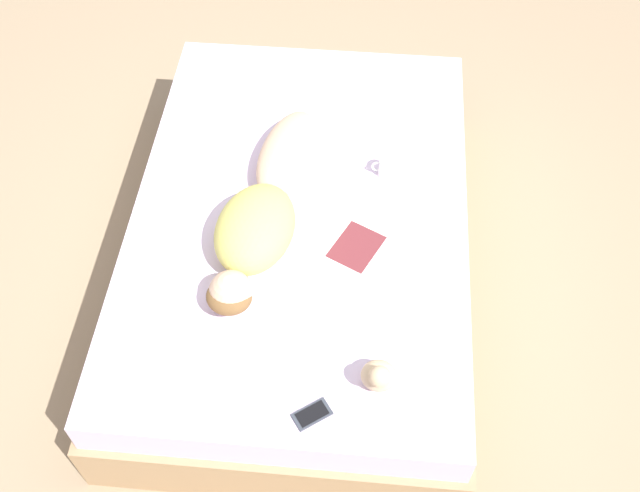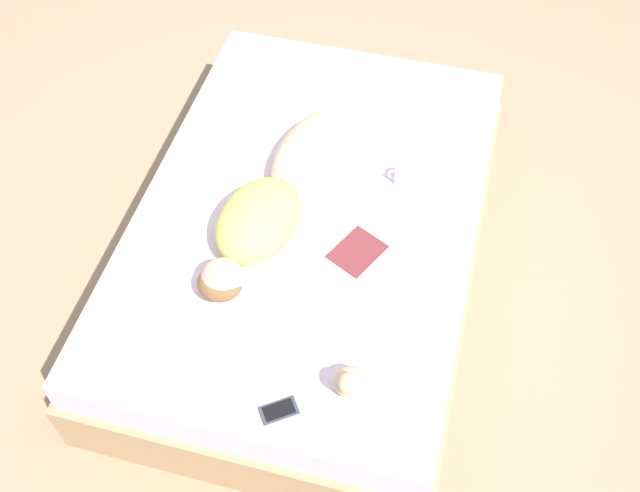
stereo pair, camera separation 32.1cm
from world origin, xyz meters
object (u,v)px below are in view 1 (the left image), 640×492
Objects in this scene: open_magazine at (383,260)px; cell_phone at (312,414)px; coffee_mug at (387,167)px; person at (264,210)px.

cell_phone is (0.24, 0.74, 0.00)m from open_magazine.
cell_phone is at bearing 79.36° from coffee_mug.
person is 10.29× the size of coffee_mug.
cell_phone is (-0.30, 0.89, -0.10)m from person.
coffee_mug is 1.26m from cell_phone.
coffee_mug is (-0.53, -0.35, -0.05)m from person.
open_magazine is 0.77m from cell_phone.
person is at bearing -16.83° from cell_phone.
person is 0.56m from open_magazine.
cell_phone is at bearing 98.49° from open_magazine.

